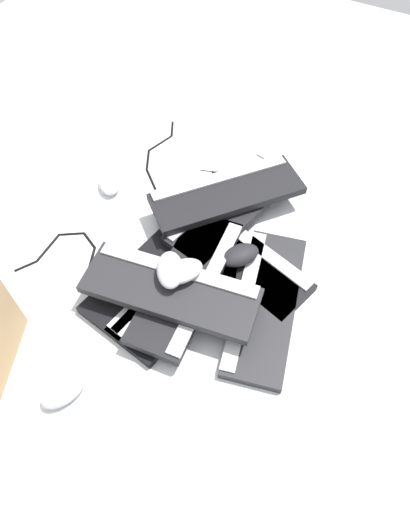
{
  "coord_description": "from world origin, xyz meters",
  "views": [
    {
      "loc": [
        0.65,
        0.27,
        1.04
      ],
      "look_at": [
        0.03,
        -0.07,
        0.04
      ],
      "focal_mm": 32.0,
      "sensor_mm": 36.0,
      "label": 1
    }
  ],
  "objects_px": {
    "keyboard_2": "(237,255)",
    "mouse_1": "(110,182)",
    "mouse_0": "(144,282)",
    "mouse_4": "(170,270)",
    "keyboard_3": "(214,228)",
    "keyboard_8": "(171,289)",
    "keyboard_5": "(188,280)",
    "mouse_3": "(181,271)",
    "mouse_2": "(63,390)",
    "mouse_5": "(240,255)",
    "keyboard_4": "(156,269)",
    "keyboard_1": "(265,303)",
    "keyboard_0": "(183,287)",
    "keyboard_6": "(231,207)",
    "keyboard_7": "(227,193)"
  },
  "relations": [
    {
      "from": "mouse_5",
      "to": "mouse_3",
      "type": "bearing_deg",
      "value": 7.02
    },
    {
      "from": "keyboard_6",
      "to": "mouse_5",
      "type": "height_order",
      "value": "mouse_5"
    },
    {
      "from": "keyboard_0",
      "to": "keyboard_4",
      "type": "distance_m",
      "value": 0.1
    },
    {
      "from": "keyboard_4",
      "to": "mouse_2",
      "type": "distance_m",
      "value": 0.39
    },
    {
      "from": "keyboard_2",
      "to": "keyboard_3",
      "type": "distance_m",
      "value": 0.12
    },
    {
      "from": "keyboard_5",
      "to": "mouse_1",
      "type": "xyz_separation_m",
      "value": [
        -0.21,
        -0.4,
        -0.02
      ]
    },
    {
      "from": "keyboard_6",
      "to": "mouse_0",
      "type": "height_order",
      "value": "mouse_0"
    },
    {
      "from": "keyboard_0",
      "to": "keyboard_6",
      "type": "relative_size",
      "value": 0.99
    },
    {
      "from": "keyboard_8",
      "to": "mouse_1",
      "type": "height_order",
      "value": "keyboard_8"
    },
    {
      "from": "keyboard_4",
      "to": "mouse_1",
      "type": "height_order",
      "value": "mouse_1"
    },
    {
      "from": "keyboard_6",
      "to": "keyboard_7",
      "type": "bearing_deg",
      "value": -128.19
    },
    {
      "from": "mouse_5",
      "to": "keyboard_4",
      "type": "bearing_deg",
      "value": -19.42
    },
    {
      "from": "mouse_3",
      "to": "keyboard_0",
      "type": "bearing_deg",
      "value": -117.69
    },
    {
      "from": "mouse_3",
      "to": "keyboard_4",
      "type": "bearing_deg",
      "value": -69.15
    },
    {
      "from": "keyboard_8",
      "to": "mouse_0",
      "type": "distance_m",
      "value": 0.08
    },
    {
      "from": "mouse_1",
      "to": "keyboard_5",
      "type": "bearing_deg",
      "value": -155.91
    },
    {
      "from": "mouse_1",
      "to": "keyboard_8",
      "type": "bearing_deg",
      "value": -163.19
    },
    {
      "from": "keyboard_3",
      "to": "keyboard_7",
      "type": "distance_m",
      "value": 0.11
    },
    {
      "from": "keyboard_3",
      "to": "mouse_2",
      "type": "height_order",
      "value": "mouse_2"
    },
    {
      "from": "mouse_4",
      "to": "keyboard_2",
      "type": "bearing_deg",
      "value": 118.22
    },
    {
      "from": "keyboard_2",
      "to": "keyboard_5",
      "type": "distance_m",
      "value": 0.17
    },
    {
      "from": "keyboard_5",
      "to": "mouse_5",
      "type": "height_order",
      "value": "mouse_5"
    },
    {
      "from": "keyboard_3",
      "to": "keyboard_4",
      "type": "xyz_separation_m",
      "value": [
        0.2,
        -0.07,
        0.0
      ]
    },
    {
      "from": "mouse_3",
      "to": "mouse_2",
      "type": "bearing_deg",
      "value": 19.77
    },
    {
      "from": "keyboard_5",
      "to": "mouse_2",
      "type": "height_order",
      "value": "keyboard_5"
    },
    {
      "from": "keyboard_4",
      "to": "keyboard_5",
      "type": "distance_m",
      "value": 0.11
    },
    {
      "from": "keyboard_8",
      "to": "mouse_1",
      "type": "bearing_deg",
      "value": -124.56
    },
    {
      "from": "keyboard_5",
      "to": "keyboard_8",
      "type": "bearing_deg",
      "value": -13.52
    },
    {
      "from": "keyboard_0",
      "to": "keyboard_8",
      "type": "distance_m",
      "value": 0.08
    },
    {
      "from": "mouse_0",
      "to": "mouse_2",
      "type": "relative_size",
      "value": 1.0
    },
    {
      "from": "keyboard_4",
      "to": "keyboard_7",
      "type": "distance_m",
      "value": 0.3
    },
    {
      "from": "keyboard_0",
      "to": "keyboard_4",
      "type": "bearing_deg",
      "value": -98.96
    },
    {
      "from": "keyboard_0",
      "to": "mouse_5",
      "type": "xyz_separation_m",
      "value": [
        -0.14,
        0.09,
        0.04
      ]
    },
    {
      "from": "keyboard_2",
      "to": "mouse_2",
      "type": "xyz_separation_m",
      "value": [
        0.53,
        -0.18,
        0.01
      ]
    },
    {
      "from": "keyboard_2",
      "to": "mouse_1",
      "type": "relative_size",
      "value": 4.22
    },
    {
      "from": "mouse_5",
      "to": "mouse_4",
      "type": "bearing_deg",
      "value": 1.55
    },
    {
      "from": "mouse_4",
      "to": "mouse_5",
      "type": "bearing_deg",
      "value": 111.76
    },
    {
      "from": "keyboard_1",
      "to": "mouse_3",
      "type": "bearing_deg",
      "value": -70.37
    },
    {
      "from": "keyboard_5",
      "to": "mouse_3",
      "type": "distance_m",
      "value": 0.07
    },
    {
      "from": "mouse_2",
      "to": "mouse_4",
      "type": "xyz_separation_m",
      "value": [
        -0.35,
        0.08,
        0.09
      ]
    },
    {
      "from": "mouse_0",
      "to": "mouse_4",
      "type": "bearing_deg",
      "value": 10.5
    },
    {
      "from": "keyboard_6",
      "to": "keyboard_8",
      "type": "relative_size",
      "value": 1.01
    },
    {
      "from": "keyboard_3",
      "to": "mouse_2",
      "type": "relative_size",
      "value": 4.22
    },
    {
      "from": "keyboard_2",
      "to": "keyboard_8",
      "type": "xyz_separation_m",
      "value": [
        0.21,
        -0.08,
        0.06
      ]
    },
    {
      "from": "mouse_0",
      "to": "mouse_3",
      "type": "xyz_separation_m",
      "value": [
        -0.04,
        0.09,
        0.06
      ]
    },
    {
      "from": "keyboard_6",
      "to": "keyboard_0",
      "type": "bearing_deg",
      "value": 1.13
    },
    {
      "from": "keyboard_2",
      "to": "mouse_5",
      "type": "xyz_separation_m",
      "value": [
        0.02,
        0.01,
        0.04
      ]
    },
    {
      "from": "keyboard_3",
      "to": "mouse_4",
      "type": "height_order",
      "value": "mouse_4"
    },
    {
      "from": "keyboard_2",
      "to": "mouse_3",
      "type": "height_order",
      "value": "mouse_3"
    },
    {
      "from": "keyboard_7",
      "to": "mouse_4",
      "type": "height_order",
      "value": "mouse_4"
    }
  ]
}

